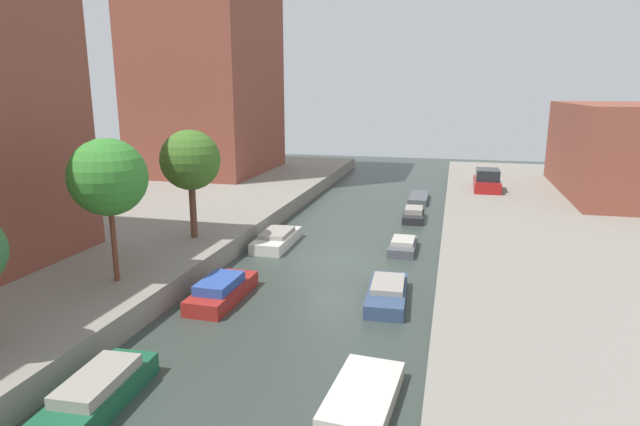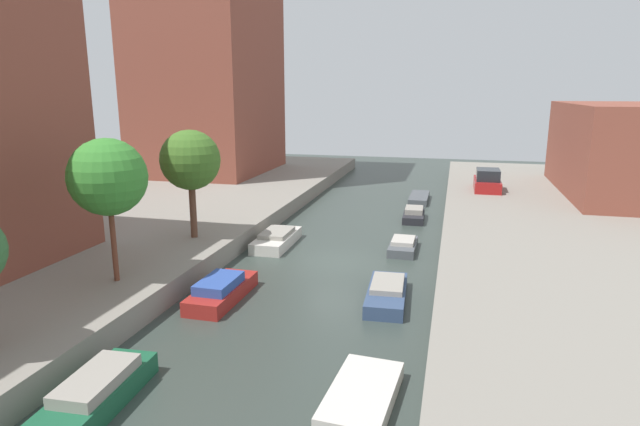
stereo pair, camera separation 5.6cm
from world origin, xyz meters
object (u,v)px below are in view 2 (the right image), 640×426
moored_boat_left_1 (92,397)px  parked_car (487,181)px  street_tree_1 (108,177)px  moored_boat_right_1 (362,396)px  street_tree_2 (190,161)px  moored_boat_right_4 (414,215)px  moored_boat_right_3 (403,246)px  moored_boat_left_2 (221,290)px  moored_boat_left_3 (277,239)px  apartment_tower_far (205,16)px  moored_boat_right_5 (419,198)px  moored_boat_right_2 (387,293)px

moored_boat_left_1 → parked_car: bearing=69.3°
street_tree_1 → moored_boat_right_1: (10.49, -4.40, -4.83)m
street_tree_2 → parked_car: street_tree_2 is taller
moored_boat_right_1 → moored_boat_right_4: 21.32m
moored_boat_right_3 → moored_boat_right_1: bearing=-88.7°
moored_boat_left_2 → moored_boat_left_3: (-0.35, 7.87, -0.06)m
apartment_tower_far → moored_boat_right_5: size_ratio=6.40×
parked_car → moored_boat_right_4: 8.20m
moored_boat_right_2 → moored_boat_right_4: size_ratio=1.29×
moored_boat_left_2 → moored_boat_right_3: 10.70m
apartment_tower_far → street_tree_2: (8.87, -20.74, -9.51)m
moored_boat_right_3 → moored_boat_right_4: bearing=90.0°
moored_boat_left_3 → moored_boat_right_5: 15.30m
moored_boat_right_1 → moored_boat_right_4: (-0.32, 21.32, 0.09)m
moored_boat_left_1 → moored_boat_right_4: 24.28m
moored_boat_left_2 → moored_boat_right_5: moored_boat_left_2 is taller
street_tree_2 → moored_boat_right_5: street_tree_2 is taller
moored_boat_left_3 → moored_boat_right_3: size_ratio=1.38×
apartment_tower_far → moored_boat_right_1: (19.37, -31.60, -14.15)m
moored_boat_left_1 → moored_boat_left_3: 15.72m
street_tree_1 → street_tree_2: size_ratio=1.03×
moored_boat_left_1 → moored_boat_left_3: bearing=90.9°
moored_boat_left_1 → moored_boat_right_5: 30.17m
apartment_tower_far → moored_boat_left_3: apartment_tower_far is taller
moored_boat_left_1 → moored_boat_right_2: 11.47m
moored_boat_left_3 → moored_boat_right_1: moored_boat_left_3 is taller
parked_car → moored_boat_left_2: (-11.20, -22.07, -1.24)m
street_tree_2 → moored_boat_right_1: (10.49, -10.86, -4.64)m
moored_boat_right_2 → moored_boat_right_3: size_ratio=1.34×
moored_boat_right_1 → moored_boat_right_2: (-0.28, 7.36, 0.09)m
moored_boat_left_1 → moored_boat_right_2: moored_boat_left_1 is taller
street_tree_2 → parked_car: size_ratio=1.35×
street_tree_1 → moored_boat_left_3: (3.42, 9.25, -4.72)m
moored_boat_right_3 → moored_boat_right_4: (-0.00, 6.98, 0.05)m
street_tree_2 → moored_boat_right_3: (10.18, 3.49, -4.60)m
street_tree_2 → moored_boat_left_3: size_ratio=1.27×
moored_boat_left_1 → apartment_tower_far: bearing=110.4°
apartment_tower_far → moored_boat_right_1: bearing=-58.5°
street_tree_2 → moored_boat_left_2: (3.76, -5.08, -4.47)m
street_tree_1 → moored_boat_left_1: (3.67, -6.47, -4.67)m
street_tree_1 → moored_boat_left_3: street_tree_1 is taller
street_tree_1 → moored_boat_left_1: street_tree_1 is taller
street_tree_1 → parked_car: street_tree_1 is taller
moored_boat_right_1 → moored_boat_left_2: bearing=139.3°
moored_boat_right_5 → apartment_tower_far: bearing=167.6°
moored_boat_left_1 → moored_boat_left_2: 7.85m
moored_boat_left_1 → moored_boat_right_3: (6.51, 16.41, -0.12)m
moored_boat_right_1 → moored_boat_right_3: bearing=91.3°
parked_car → moored_boat_left_1: (-11.30, -29.91, -1.25)m
street_tree_2 → parked_car: bearing=48.6°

